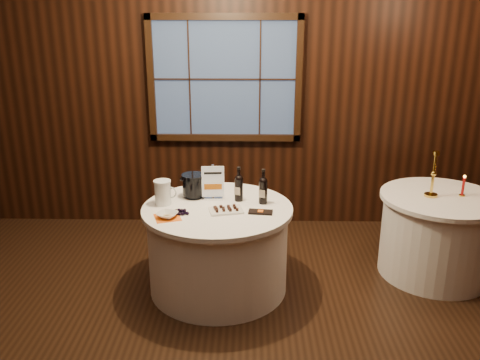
{
  "coord_description": "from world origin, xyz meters",
  "views": [
    {
      "loc": [
        0.27,
        -2.99,
        2.37
      ],
      "look_at": [
        0.19,
        0.9,
        1.05
      ],
      "focal_mm": 38.0,
      "sensor_mm": 36.0,
      "label": 1
    }
  ],
  "objects_px": {
    "main_table": "(218,248)",
    "grape_bunch": "(182,212)",
    "port_bottle_right": "(263,189)",
    "cracker_bowl": "(167,215)",
    "chocolate_plate": "(226,210)",
    "chocolate_box": "(260,212)",
    "red_candle": "(463,188)",
    "ice_bucket": "(194,185)",
    "brass_candlestick": "(433,180)",
    "side_table": "(437,235)",
    "glass_pitcher": "(163,192)",
    "port_bottle_left": "(239,186)",
    "sign_stand": "(213,188)"
  },
  "relations": [
    {
      "from": "main_table",
      "to": "grape_bunch",
      "type": "distance_m",
      "value": 0.52
    },
    {
      "from": "port_bottle_right",
      "to": "cracker_bowl",
      "type": "bearing_deg",
      "value": -139.44
    },
    {
      "from": "port_bottle_right",
      "to": "chocolate_plate",
      "type": "xyz_separation_m",
      "value": [
        -0.31,
        -0.19,
        -0.12
      ]
    },
    {
      "from": "chocolate_box",
      "to": "cracker_bowl",
      "type": "bearing_deg",
      "value": -164.41
    },
    {
      "from": "chocolate_plate",
      "to": "red_candle",
      "type": "distance_m",
      "value": 2.14
    },
    {
      "from": "ice_bucket",
      "to": "brass_candlestick",
      "type": "distance_m",
      "value": 2.12
    },
    {
      "from": "side_table",
      "to": "glass_pitcher",
      "type": "xyz_separation_m",
      "value": [
        -2.47,
        -0.25,
        0.49
      ]
    },
    {
      "from": "grape_bunch",
      "to": "glass_pitcher",
      "type": "xyz_separation_m",
      "value": [
        -0.18,
        0.22,
        0.09
      ]
    },
    {
      "from": "grape_bunch",
      "to": "cracker_bowl",
      "type": "relative_size",
      "value": 1.17
    },
    {
      "from": "port_bottle_left",
      "to": "red_candle",
      "type": "height_order",
      "value": "port_bottle_left"
    },
    {
      "from": "chocolate_plate",
      "to": "grape_bunch",
      "type": "bearing_deg",
      "value": -169.6
    },
    {
      "from": "ice_bucket",
      "to": "chocolate_box",
      "type": "relative_size",
      "value": 1.08
    },
    {
      "from": "port_bottle_left",
      "to": "ice_bucket",
      "type": "relative_size",
      "value": 1.44
    },
    {
      "from": "chocolate_box",
      "to": "glass_pitcher",
      "type": "bearing_deg",
      "value": 174.8
    },
    {
      "from": "side_table",
      "to": "chocolate_plate",
      "type": "xyz_separation_m",
      "value": [
        -1.92,
        -0.4,
        0.4
      ]
    },
    {
      "from": "port_bottle_left",
      "to": "cracker_bowl",
      "type": "distance_m",
      "value": 0.7
    },
    {
      "from": "port_bottle_left",
      "to": "grape_bunch",
      "type": "xyz_separation_m",
      "value": [
        -0.46,
        -0.32,
        -0.11
      ]
    },
    {
      "from": "main_table",
      "to": "glass_pitcher",
      "type": "height_order",
      "value": "glass_pitcher"
    },
    {
      "from": "sign_stand",
      "to": "ice_bucket",
      "type": "relative_size",
      "value": 1.49
    },
    {
      "from": "sign_stand",
      "to": "cracker_bowl",
      "type": "height_order",
      "value": "sign_stand"
    },
    {
      "from": "side_table",
      "to": "port_bottle_left",
      "type": "xyz_separation_m",
      "value": [
        -1.82,
        -0.15,
        0.51
      ]
    },
    {
      "from": "chocolate_plate",
      "to": "cracker_bowl",
      "type": "xyz_separation_m",
      "value": [
        -0.46,
        -0.14,
        0.01
      ]
    },
    {
      "from": "sign_stand",
      "to": "cracker_bowl",
      "type": "relative_size",
      "value": 1.97
    },
    {
      "from": "cracker_bowl",
      "to": "main_table",
      "type": "bearing_deg",
      "value": 31.94
    },
    {
      "from": "sign_stand",
      "to": "grape_bunch",
      "type": "relative_size",
      "value": 1.69
    },
    {
      "from": "ice_bucket",
      "to": "cracker_bowl",
      "type": "bearing_deg",
      "value": -109.15
    },
    {
      "from": "port_bottle_right",
      "to": "grape_bunch",
      "type": "bearing_deg",
      "value": -141.67
    },
    {
      "from": "sign_stand",
      "to": "chocolate_plate",
      "type": "distance_m",
      "value": 0.32
    },
    {
      "from": "ice_bucket",
      "to": "port_bottle_right",
      "type": "bearing_deg",
      "value": -12.75
    },
    {
      "from": "port_bottle_right",
      "to": "ice_bucket",
      "type": "bearing_deg",
      "value": -175.3
    },
    {
      "from": "side_table",
      "to": "cracker_bowl",
      "type": "relative_size",
      "value": 6.75
    },
    {
      "from": "cracker_bowl",
      "to": "brass_candlestick",
      "type": "distance_m",
      "value": 2.35
    },
    {
      "from": "port_bottle_right",
      "to": "glass_pitcher",
      "type": "distance_m",
      "value": 0.86
    },
    {
      "from": "main_table",
      "to": "chocolate_plate",
      "type": "distance_m",
      "value": 0.42
    },
    {
      "from": "chocolate_plate",
      "to": "port_bottle_right",
      "type": "bearing_deg",
      "value": 31.4
    },
    {
      "from": "chocolate_box",
      "to": "grape_bunch",
      "type": "height_order",
      "value": "grape_bunch"
    },
    {
      "from": "main_table",
      "to": "cracker_bowl",
      "type": "relative_size",
      "value": 8.0
    },
    {
      "from": "ice_bucket",
      "to": "cracker_bowl",
      "type": "height_order",
      "value": "ice_bucket"
    },
    {
      "from": "brass_candlestick",
      "to": "red_candle",
      "type": "relative_size",
      "value": 2.12
    },
    {
      "from": "chocolate_plate",
      "to": "main_table",
      "type": "bearing_deg",
      "value": 127.93
    },
    {
      "from": "chocolate_plate",
      "to": "brass_candlestick",
      "type": "height_order",
      "value": "brass_candlestick"
    },
    {
      "from": "ice_bucket",
      "to": "sign_stand",
      "type": "bearing_deg",
      "value": -15.16
    },
    {
      "from": "main_table",
      "to": "chocolate_plate",
      "type": "relative_size",
      "value": 4.17
    },
    {
      "from": "chocolate_box",
      "to": "brass_candlestick",
      "type": "distance_m",
      "value": 1.6
    },
    {
      "from": "sign_stand",
      "to": "cracker_bowl",
      "type": "distance_m",
      "value": 0.55
    },
    {
      "from": "ice_bucket",
      "to": "grape_bunch",
      "type": "bearing_deg",
      "value": -98.33
    },
    {
      "from": "grape_bunch",
      "to": "brass_candlestick",
      "type": "distance_m",
      "value": 2.23
    },
    {
      "from": "sign_stand",
      "to": "brass_candlestick",
      "type": "bearing_deg",
      "value": -0.7
    },
    {
      "from": "grape_bunch",
      "to": "chocolate_box",
      "type": "bearing_deg",
      "value": 3.33
    },
    {
      "from": "grape_bunch",
      "to": "cracker_bowl",
      "type": "xyz_separation_m",
      "value": [
        -0.11,
        -0.08,
        0.0
      ]
    }
  ]
}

